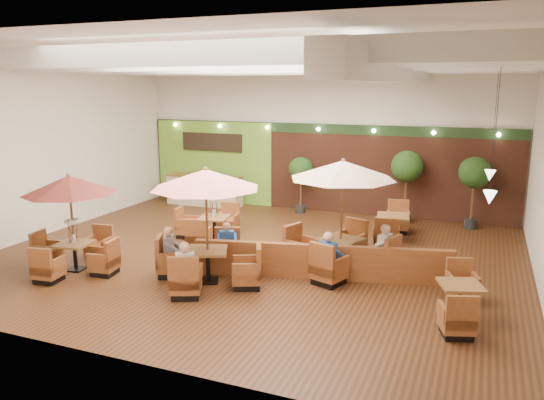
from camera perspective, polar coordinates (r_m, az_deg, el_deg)
The scene contains 17 objects.
room at distance 14.96m, azimuth 0.85°, elevation 8.56°, with size 14.04×14.00×5.52m.
service_counter at distance 20.82m, azimuth -7.27°, elevation 1.03°, with size 3.00×0.75×1.18m.
booth_divider at distance 12.87m, azimuth 5.27°, elevation -6.66°, with size 6.20×0.18×0.86m, color brown.
table_0 at distance 14.02m, azimuth -20.82°, elevation -0.51°, with size 2.48×2.48×2.48m.
table_1 at distance 12.36m, azimuth -7.08°, elevation -0.53°, with size 2.90×2.90×2.77m.
table_2 at distance 13.15m, azimuth 7.54°, elevation 0.45°, with size 2.96×2.96×2.85m.
table_3 at distance 16.14m, azimuth -7.00°, elevation -2.72°, with size 1.79×2.59×1.52m.
table_4 at distance 11.47m, azimuth 19.53°, elevation -10.21°, with size 1.02×2.54×0.90m.
table_5 at distance 16.27m, azimuth 12.81°, elevation -3.03°, with size 1.05×2.82×1.02m.
topiary_0 at distance 19.26m, azimuth 3.13°, elevation 3.08°, with size 0.89×0.89×2.06m.
topiary_1 at distance 18.37m, azimuth 14.30°, elevation 3.22°, with size 1.06×1.06×2.46m.
topiary_2 at distance 18.22m, azimuth 20.94°, elevation 2.48°, with size 1.02×1.02×2.36m.
diner_0 at distance 11.81m, azimuth -9.34°, elevation -6.79°, with size 0.47×0.45×0.82m.
diner_1 at distance 13.51m, azimuth -4.87°, elevation -4.37°, with size 0.42×0.40×0.74m.
diner_2 at distance 13.15m, azimuth -10.84°, elevation -4.93°, with size 0.43×0.45×0.79m.
diner_3 at distance 12.47m, azimuth 6.17°, elevation -5.68°, with size 0.45×0.42×0.82m.
diner_4 at distance 13.22m, azimuth 11.81°, elevation -4.77°, with size 0.39×0.45×0.85m.
Camera 1 is at (5.64, -12.70, 4.58)m, focal length 35.00 mm.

